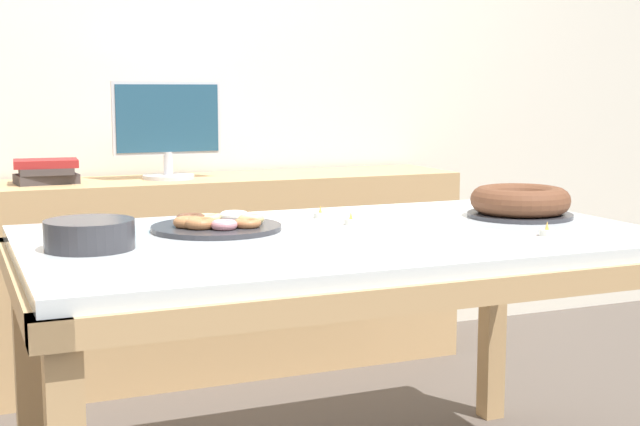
{
  "coord_description": "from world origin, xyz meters",
  "views": [
    {
      "loc": [
        -0.94,
        -2.1,
        1.14
      ],
      "look_at": [
        -0.07,
        -0.03,
        0.82
      ],
      "focal_mm": 50.0,
      "sensor_mm": 36.0,
      "label": 1
    }
  ],
  "objects_px": {
    "cake_chocolate_round": "(520,202)",
    "tealight_near_front": "(495,203)",
    "tealight_left_edge": "(320,215)",
    "plate_stack": "(90,235)",
    "tealight_centre": "(351,221)",
    "pastry_platter": "(216,225)",
    "tealight_right_edge": "(547,232)",
    "computer_monitor": "(168,130)",
    "book_stack": "(46,171)"
  },
  "relations": [
    {
      "from": "cake_chocolate_round",
      "to": "tealight_near_front",
      "type": "xyz_separation_m",
      "value": [
        0.07,
        0.23,
        -0.03
      ]
    },
    {
      "from": "cake_chocolate_round",
      "to": "tealight_left_edge",
      "type": "distance_m",
      "value": 0.59
    },
    {
      "from": "plate_stack",
      "to": "tealight_centre",
      "type": "distance_m",
      "value": 0.73
    },
    {
      "from": "cake_chocolate_round",
      "to": "tealight_centre",
      "type": "height_order",
      "value": "cake_chocolate_round"
    },
    {
      "from": "pastry_platter",
      "to": "tealight_right_edge",
      "type": "relative_size",
      "value": 8.67
    },
    {
      "from": "tealight_left_edge",
      "to": "tealight_right_edge",
      "type": "distance_m",
      "value": 0.66
    },
    {
      "from": "tealight_centre",
      "to": "tealight_near_front",
      "type": "xyz_separation_m",
      "value": [
        0.59,
        0.18,
        0.0
      ]
    },
    {
      "from": "computer_monitor",
      "to": "tealight_left_edge",
      "type": "relative_size",
      "value": 10.6
    },
    {
      "from": "cake_chocolate_round",
      "to": "plate_stack",
      "type": "xyz_separation_m",
      "value": [
        -1.25,
        -0.05,
        -0.01
      ]
    },
    {
      "from": "cake_chocolate_round",
      "to": "pastry_platter",
      "type": "height_order",
      "value": "cake_chocolate_round"
    },
    {
      "from": "tealight_right_edge",
      "to": "plate_stack",
      "type": "bearing_deg",
      "value": 166.9
    },
    {
      "from": "computer_monitor",
      "to": "book_stack",
      "type": "relative_size",
      "value": 1.78
    },
    {
      "from": "book_stack",
      "to": "tealight_right_edge",
      "type": "xyz_separation_m",
      "value": [
        1.07,
        -1.58,
        -0.06
      ]
    },
    {
      "from": "computer_monitor",
      "to": "plate_stack",
      "type": "height_order",
      "value": "computer_monitor"
    },
    {
      "from": "computer_monitor",
      "to": "tealight_near_front",
      "type": "xyz_separation_m",
      "value": [
        0.82,
        -1.03,
        -0.2
      ]
    },
    {
      "from": "cake_chocolate_round",
      "to": "tealight_left_edge",
      "type": "relative_size",
      "value": 7.67
    },
    {
      "from": "computer_monitor",
      "to": "tealight_left_edge",
      "type": "height_order",
      "value": "computer_monitor"
    },
    {
      "from": "computer_monitor",
      "to": "pastry_platter",
      "type": "distance_m",
      "value": 1.18
    },
    {
      "from": "book_stack",
      "to": "cake_chocolate_round",
      "type": "xyz_separation_m",
      "value": [
        1.21,
        -1.27,
        -0.03
      ]
    },
    {
      "from": "computer_monitor",
      "to": "tealight_left_edge",
      "type": "bearing_deg",
      "value": -79.27
    },
    {
      "from": "pastry_platter",
      "to": "tealight_right_edge",
      "type": "distance_m",
      "value": 0.86
    },
    {
      "from": "book_stack",
      "to": "tealight_left_edge",
      "type": "distance_m",
      "value": 1.25
    },
    {
      "from": "tealight_left_edge",
      "to": "book_stack",
      "type": "bearing_deg",
      "value": 121.97
    },
    {
      "from": "cake_chocolate_round",
      "to": "tealight_near_front",
      "type": "bearing_deg",
      "value": 73.12
    },
    {
      "from": "computer_monitor",
      "to": "book_stack",
      "type": "distance_m",
      "value": 0.48
    },
    {
      "from": "tealight_near_front",
      "to": "computer_monitor",
      "type": "bearing_deg",
      "value": 128.49
    },
    {
      "from": "book_stack",
      "to": "plate_stack",
      "type": "relative_size",
      "value": 1.13
    },
    {
      "from": "book_stack",
      "to": "cake_chocolate_round",
      "type": "relative_size",
      "value": 0.78
    },
    {
      "from": "pastry_platter",
      "to": "book_stack",
      "type": "bearing_deg",
      "value": 105.18
    },
    {
      "from": "tealight_centre",
      "to": "tealight_near_front",
      "type": "distance_m",
      "value": 0.62
    },
    {
      "from": "book_stack",
      "to": "pastry_platter",
      "type": "xyz_separation_m",
      "value": [
        0.31,
        -1.16,
        -0.06
      ]
    },
    {
      "from": "computer_monitor",
      "to": "tealight_near_front",
      "type": "bearing_deg",
      "value": -51.51
    },
    {
      "from": "plate_stack",
      "to": "tealight_left_edge",
      "type": "bearing_deg",
      "value": 20.61
    },
    {
      "from": "book_stack",
      "to": "cake_chocolate_round",
      "type": "distance_m",
      "value": 1.75
    },
    {
      "from": "book_stack",
      "to": "tealight_left_edge",
      "type": "bearing_deg",
      "value": -58.03
    },
    {
      "from": "plate_stack",
      "to": "tealight_centre",
      "type": "height_order",
      "value": "plate_stack"
    },
    {
      "from": "tealight_left_edge",
      "to": "plate_stack",
      "type": "bearing_deg",
      "value": -159.39
    },
    {
      "from": "book_stack",
      "to": "tealight_near_front",
      "type": "bearing_deg",
      "value": -38.9
    },
    {
      "from": "pastry_platter",
      "to": "tealight_right_edge",
      "type": "bearing_deg",
      "value": -28.9
    },
    {
      "from": "computer_monitor",
      "to": "tealight_left_edge",
      "type": "distance_m",
      "value": 1.09
    },
    {
      "from": "pastry_platter",
      "to": "computer_monitor",
      "type": "bearing_deg",
      "value": 82.88
    },
    {
      "from": "computer_monitor",
      "to": "tealight_centre",
      "type": "bearing_deg",
      "value": -79.35
    },
    {
      "from": "book_stack",
      "to": "plate_stack",
      "type": "xyz_separation_m",
      "value": [
        -0.04,
        -1.32,
        -0.04
      ]
    },
    {
      "from": "tealight_right_edge",
      "to": "pastry_platter",
      "type": "bearing_deg",
      "value": 151.1
    },
    {
      "from": "computer_monitor",
      "to": "tealight_right_edge",
      "type": "distance_m",
      "value": 1.7
    },
    {
      "from": "tealight_centre",
      "to": "tealight_near_front",
      "type": "height_order",
      "value": "same"
    },
    {
      "from": "cake_chocolate_round",
      "to": "plate_stack",
      "type": "distance_m",
      "value": 1.25
    },
    {
      "from": "computer_monitor",
      "to": "pastry_platter",
      "type": "height_order",
      "value": "computer_monitor"
    },
    {
      "from": "book_stack",
      "to": "tealight_centre",
      "type": "relative_size",
      "value": 5.96
    },
    {
      "from": "plate_stack",
      "to": "tealight_left_edge",
      "type": "distance_m",
      "value": 0.75
    }
  ]
}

